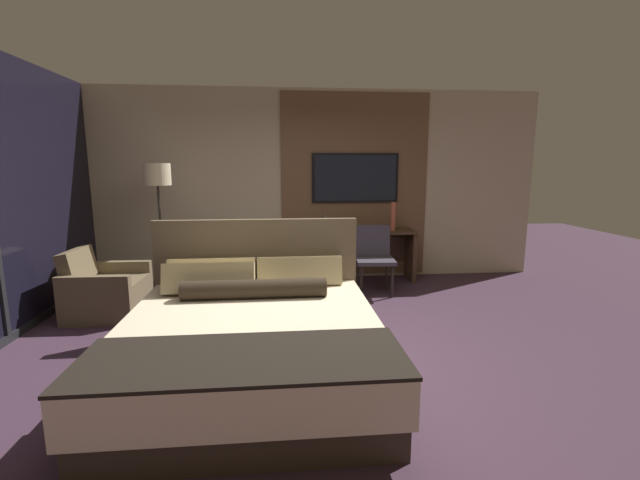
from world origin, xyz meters
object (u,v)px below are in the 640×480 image
at_px(tv, 355,178).
at_px(vase_tall, 393,216).
at_px(desk_chair, 374,253).
at_px(vase_short, 326,222).
at_px(armchair_by_window, 105,293).
at_px(desk, 357,247).
at_px(floor_lamp, 158,185).
at_px(book, 343,230).
at_px(bed, 252,339).

bearing_deg(tv, vase_tall, -28.86).
height_order(desk_chair, vase_short, vase_short).
bearing_deg(armchair_by_window, vase_tall, -71.68).
relative_size(tv, desk_chair, 1.43).
height_order(desk, floor_lamp, floor_lamp).
relative_size(desk, vase_short, 6.70).
bearing_deg(armchair_by_window, floor_lamp, -28.61).
distance_m(desk, desk_chair, 0.61).
bearing_deg(book, armchair_by_window, -158.16).
xyz_separation_m(tv, book, (-0.21, -0.22, -0.74)).
xyz_separation_m(bed, book, (1.16, 2.80, 0.46)).
bearing_deg(bed, armchair_by_window, 137.27).
relative_size(vase_short, book, 1.04).
height_order(tv, armchair_by_window, tv).
bearing_deg(bed, vase_tall, 55.32).
xyz_separation_m(armchair_by_window, book, (2.92, 1.17, 0.51)).
distance_m(vase_tall, vase_short, 0.98).
relative_size(desk_chair, vase_tall, 2.17).
relative_size(bed, book, 9.11).
distance_m(desk, book, 0.34).
bearing_deg(floor_lamp, book, 9.05).
relative_size(desk, vase_tall, 4.07).
distance_m(floor_lamp, vase_tall, 3.25).
height_order(desk_chair, book, desk_chair).
height_order(bed, desk_chair, bed).
relative_size(bed, desk, 1.31).
xyz_separation_m(bed, tv, (1.38, 3.01, 1.20)).
bearing_deg(bed, floor_lamp, 118.59).
relative_size(armchair_by_window, floor_lamp, 0.47).
bearing_deg(armchair_by_window, vase_short, -63.60).
distance_m(desk, floor_lamp, 2.88).
bearing_deg(vase_tall, desk_chair, -127.71).
bearing_deg(armchair_by_window, tv, -64.64).
distance_m(bed, floor_lamp, 2.96).
bearing_deg(book, vase_tall, -5.13).
bearing_deg(vase_tall, bed, -124.68).
height_order(tv, book, tv).
height_order(vase_tall, vase_short, vase_tall).
distance_m(bed, vase_short, 3.07).
height_order(desk, desk_chair, desk_chair).
height_order(bed, vase_tall, vase_tall).
bearing_deg(desk_chair, vase_short, 135.93).
height_order(bed, armchair_by_window, bed).
bearing_deg(desk_chair, book, 124.59).
distance_m(desk_chair, vase_short, 0.93).
xyz_separation_m(tv, floor_lamp, (-2.69, -0.61, -0.06)).
distance_m(tv, vase_short, 0.79).
bearing_deg(vase_tall, book, 174.87).
distance_m(floor_lamp, book, 2.59).
relative_size(tv, vase_short, 5.11).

